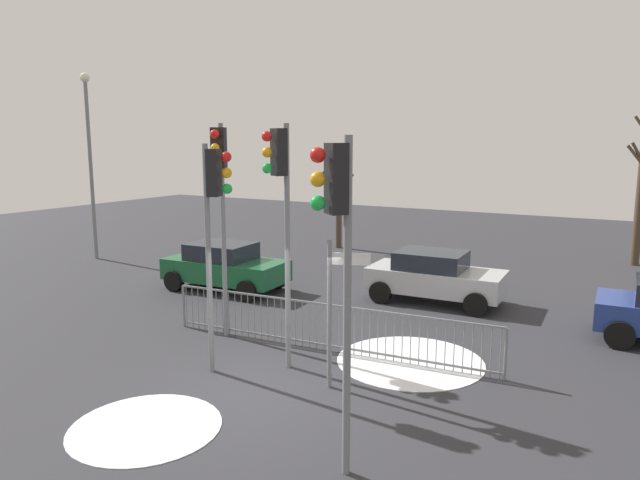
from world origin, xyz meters
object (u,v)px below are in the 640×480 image
Objects in this scene: traffic_light_rear_right at (220,183)px; bare_tree_centre at (338,196)px; car_green_near at (225,266)px; car_silver_far at (434,276)px; street_lamp at (89,148)px; traffic_light_rear_left at (281,192)px; traffic_light_foreground_right at (338,233)px; traffic_light_mid_left at (214,207)px; direction_sign_post at (333,306)px.

traffic_light_rear_right reaches higher than bare_tree_centre.
car_green_near is 8.37m from bare_tree_centre.
car_silver_far is 14.16m from street_lamp.
traffic_light_rear_left reaches higher than traffic_light_foreground_right.
traffic_light_rear_left is 0.69× the size of street_lamp.
car_silver_far is (-1.71, 9.19, -2.64)m from traffic_light_foreground_right.
traffic_light_mid_left is at bearing -71.88° from bare_tree_centre.
car_green_near is at bearing 121.72° from direction_sign_post.
bare_tree_centre is at bearing 89.31° from car_green_near.
traffic_light_rear_right is 2.12m from traffic_light_mid_left.
traffic_light_foreground_right is at bearing -29.34° from street_lamp.
traffic_light_foreground_right is at bearing 40.47° from traffic_light_mid_left.
traffic_light_rear_right reaches higher than car_green_near.
traffic_light_foreground_right is 1.09× the size of bare_tree_centre.
traffic_light_mid_left reaches higher than car_green_near.
traffic_light_rear_right is at bearing -25.20° from street_lamp.
traffic_light_mid_left is at bearing 169.47° from direction_sign_post.
traffic_light_foreground_right is 9.71m from car_silver_far.
direction_sign_post is at bearing -23.66° from street_lamp.
bare_tree_centre is (-3.18, 11.76, -1.36)m from traffic_light_rear_right.
street_lamp reaches higher than direction_sign_post.
traffic_light_rear_right is at bearing 139.39° from direction_sign_post.
traffic_light_mid_left is at bearing 11.07° from traffic_light_foreground_right.
street_lamp reaches higher than traffic_light_rear_right.
traffic_light_foreground_right reaches higher than traffic_light_mid_left.
direction_sign_post is at bearing -20.81° from traffic_light_foreground_right.
traffic_light_mid_left is 1.31m from traffic_light_rear_left.
car_green_near is 0.91× the size of bare_tree_centre.
street_lamp is (-7.57, 1.35, 3.57)m from car_green_near.
traffic_light_rear_right is 1.76× the size of direction_sign_post.
bare_tree_centre is (-4.40, 13.46, -1.04)m from traffic_light_mid_left.
car_silver_far is at bearing -69.68° from traffic_light_rear_left.
traffic_light_mid_left reaches higher than bare_tree_centre.
traffic_light_rear_left is at bearing -101.57° from car_silver_far.
direction_sign_post is (2.36, 0.46, -1.73)m from traffic_light_mid_left.
car_green_near is at bearing -3.21° from traffic_light_foreground_right.
traffic_light_rear_left is at bearing -6.07° from traffic_light_foreground_right.
car_green_near is (-6.40, 4.77, -0.83)m from direction_sign_post.
traffic_light_rear_right is 5.36m from car_green_near.
traffic_light_foreground_right is 1.20× the size of car_green_near.
traffic_light_rear_right reaches higher than direction_sign_post.
car_silver_far is 9.20m from bare_tree_centre.
traffic_light_foreground_right reaches higher than car_silver_far.
car_green_near is at bearing -10.15° from street_lamp.
traffic_light_rear_right is 12.26m from bare_tree_centre.
bare_tree_centre is (-5.42, 12.68, -1.31)m from traffic_light_rear_left.
traffic_light_rear_right is 2.43m from traffic_light_rear_left.
traffic_light_rear_left is 1.15× the size of bare_tree_centre.
traffic_light_mid_left is 14.20m from bare_tree_centre.
direction_sign_post is 6.71m from car_silver_far.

